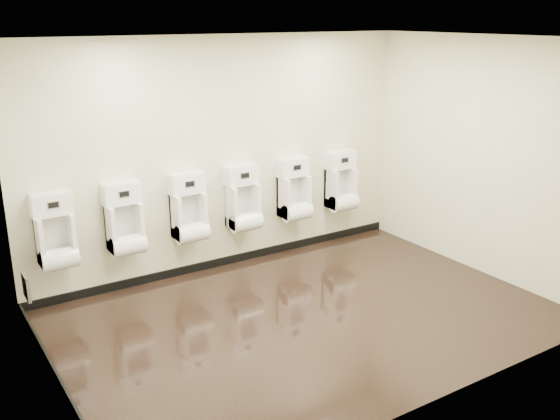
% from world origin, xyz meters
% --- Properties ---
extents(ground, '(5.00, 3.50, 0.00)m').
position_xyz_m(ground, '(0.00, 0.00, 0.00)').
color(ground, black).
rests_on(ground, ground).
extents(ceiling, '(5.00, 3.50, 0.00)m').
position_xyz_m(ceiling, '(0.00, 0.00, 2.80)').
color(ceiling, white).
extents(back_wall, '(5.00, 0.02, 2.80)m').
position_xyz_m(back_wall, '(0.00, 1.75, 1.40)').
color(back_wall, beige).
rests_on(back_wall, ground).
extents(front_wall, '(5.00, 0.02, 2.80)m').
position_xyz_m(front_wall, '(0.00, -1.75, 1.40)').
color(front_wall, beige).
rests_on(front_wall, ground).
extents(left_wall, '(0.02, 3.50, 2.80)m').
position_xyz_m(left_wall, '(-2.50, 0.00, 1.40)').
color(left_wall, beige).
rests_on(left_wall, ground).
extents(right_wall, '(0.02, 3.50, 2.80)m').
position_xyz_m(right_wall, '(2.50, 0.00, 1.40)').
color(right_wall, beige).
rests_on(right_wall, ground).
extents(tile_overlay_left, '(0.01, 3.50, 2.80)m').
position_xyz_m(tile_overlay_left, '(-2.50, 0.00, 1.40)').
color(tile_overlay_left, white).
rests_on(tile_overlay_left, ground).
extents(skirting_back, '(5.00, 0.02, 0.10)m').
position_xyz_m(skirting_back, '(0.00, 1.74, 0.05)').
color(skirting_back, black).
rests_on(skirting_back, ground).
extents(skirting_left, '(0.02, 3.50, 0.10)m').
position_xyz_m(skirting_left, '(-2.49, 0.00, 0.05)').
color(skirting_left, black).
rests_on(skirting_left, ground).
extents(access_panel, '(0.04, 0.25, 0.25)m').
position_xyz_m(access_panel, '(-2.48, 1.20, 0.50)').
color(access_panel, '#9E9EA3').
rests_on(access_panel, left_wall).
extents(urinal_0, '(0.42, 0.32, 0.79)m').
position_xyz_m(urinal_0, '(-2.07, 1.61, 0.81)').
color(urinal_0, white).
rests_on(urinal_0, back_wall).
extents(urinal_1, '(0.42, 0.32, 0.79)m').
position_xyz_m(urinal_1, '(-1.33, 1.61, 0.81)').
color(urinal_1, white).
rests_on(urinal_1, back_wall).
extents(urinal_2, '(0.42, 0.32, 0.79)m').
position_xyz_m(urinal_2, '(-0.56, 1.61, 0.81)').
color(urinal_2, white).
rests_on(urinal_2, back_wall).
extents(urinal_3, '(0.42, 0.32, 0.79)m').
position_xyz_m(urinal_3, '(0.16, 1.61, 0.81)').
color(urinal_3, white).
rests_on(urinal_3, back_wall).
extents(urinal_4, '(0.42, 0.32, 0.79)m').
position_xyz_m(urinal_4, '(0.91, 1.61, 0.81)').
color(urinal_4, white).
rests_on(urinal_4, back_wall).
extents(urinal_5, '(0.42, 0.32, 0.79)m').
position_xyz_m(urinal_5, '(1.68, 1.61, 0.81)').
color(urinal_5, white).
rests_on(urinal_5, back_wall).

